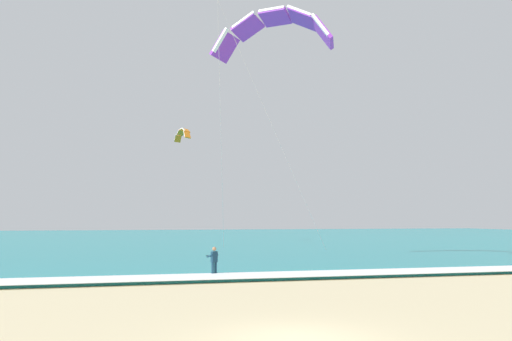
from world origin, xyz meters
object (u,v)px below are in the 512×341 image
(surfboard, at_px, (214,277))
(kite_primary, at_px, (273,28))
(kite_distant, at_px, (183,133))
(kitesurfer, at_px, (214,260))

(surfboard, relative_size, kite_primary, 0.08)
(surfboard, relative_size, kite_distant, 0.33)
(kitesurfer, relative_size, kite_distant, 0.39)
(kite_primary, height_order, kite_distant, kite_primary)
(kitesurfer, xyz_separation_m, kite_primary, (5.41, 6.68, 15.99))
(surfboard, relative_size, kitesurfer, 0.86)
(surfboard, bearing_deg, kite_primary, 51.12)
(surfboard, height_order, kitesurfer, kitesurfer)
(kitesurfer, height_order, kite_distant, kite_distant)
(kitesurfer, bearing_deg, kite_primary, 51.01)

